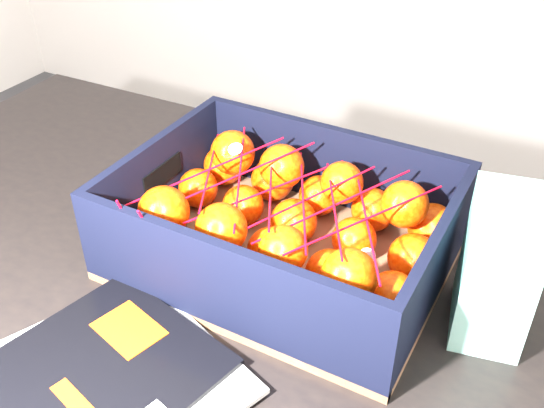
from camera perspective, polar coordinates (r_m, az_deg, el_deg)
The scene contains 6 objects.
table at distance 0.89m, azimuth -7.05°, elevation -10.73°, with size 1.22×0.83×0.75m.
magazine_stack at distance 0.70m, azimuth -17.17°, elevation -16.08°, with size 0.34×0.34×0.02m.
produce_crate at distance 0.80m, azimuth 1.03°, elevation -2.95°, with size 0.40×0.30×0.13m.
clementine_heap at distance 0.79m, azimuth 1.07°, elevation -2.11°, with size 0.38×0.28×0.11m.
mesh_net at distance 0.76m, azimuth 0.19°, elevation 0.85°, with size 0.33×0.27×0.09m.
retail_carton at distance 0.73m, azimuth 19.82°, elevation -5.45°, with size 0.08×0.11×0.17m, color white.
Camera 1 is at (0.74, -0.34, 1.28)m, focal length 41.43 mm.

